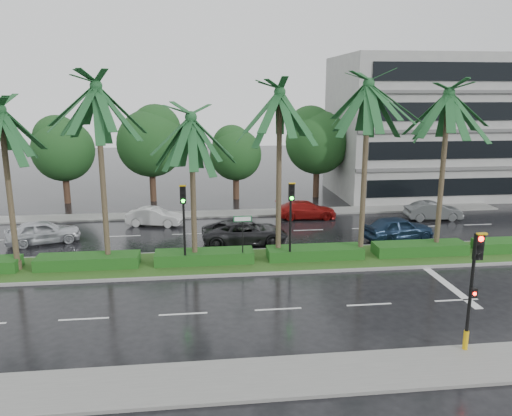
{
  "coord_description": "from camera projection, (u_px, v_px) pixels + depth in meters",
  "views": [
    {
      "loc": [
        -3.24,
        -24.37,
        9.01
      ],
      "look_at": [
        -0.18,
        1.5,
        2.91
      ],
      "focal_mm": 35.0,
      "sensor_mm": 36.0,
      "label": 1
    }
  ],
  "objects": [
    {
      "name": "building",
      "position": [
        427.0,
        126.0,
        43.98
      ],
      "size": [
        16.0,
        10.0,
        12.0
      ],
      "primitive_type": "cube",
      "color": "gray",
      "rests_on": "ground"
    },
    {
      "name": "car_white",
      "position": [
        154.0,
        217.0,
        34.26
      ],
      "size": [
        2.1,
        3.97,
        1.24
      ],
      "primitive_type": "imported",
      "rotation": [
        0.0,
        0.0,
        1.35
      ],
      "color": "#B2B2B2",
      "rests_on": "ground"
    },
    {
      "name": "signal_median_left",
      "position": [
        184.0,
        214.0,
        25.14
      ],
      "size": [
        0.34,
        0.42,
        4.36
      ],
      "color": "black",
      "rests_on": "median"
    },
    {
      "name": "ground",
      "position": [
        263.0,
        269.0,
        25.99
      ],
      "size": [
        120.0,
        120.0,
        0.0
      ],
      "primitive_type": "plane",
      "color": "black",
      "rests_on": "ground"
    },
    {
      "name": "near_sidewalk",
      "position": [
        304.0,
        375.0,
        16.12
      ],
      "size": [
        40.0,
        2.4,
        0.12
      ],
      "primitive_type": "cube",
      "color": "slate",
      "rests_on": "ground"
    },
    {
      "name": "palm_row",
      "position": [
        236.0,
        110.0,
        24.99
      ],
      "size": [
        26.3,
        4.2,
        10.05
      ],
      "color": "#3C2D23",
      "rests_on": "median"
    },
    {
      "name": "signal_near",
      "position": [
        473.0,
        287.0,
        17.03
      ],
      "size": [
        0.34,
        0.45,
        4.36
      ],
      "color": "black",
      "rests_on": "near_sidewalk"
    },
    {
      "name": "median",
      "position": [
        260.0,
        261.0,
        26.94
      ],
      "size": [
        36.0,
        4.0,
        0.15
      ],
      "color": "gray",
      "rests_on": "ground"
    },
    {
      "name": "lane_markings",
      "position": [
        322.0,
        269.0,
        25.92
      ],
      "size": [
        34.0,
        13.06,
        0.01
      ],
      "color": "silver",
      "rests_on": "ground"
    },
    {
      "name": "car_blue",
      "position": [
        398.0,
        228.0,
        30.84
      ],
      "size": [
        2.67,
        4.7,
        1.51
      ],
      "primitive_type": "imported",
      "rotation": [
        0.0,
        0.0,
        1.78
      ],
      "color": "#162943",
      "rests_on": "ground"
    },
    {
      "name": "car_grey",
      "position": [
        433.0,
        211.0,
        35.77
      ],
      "size": [
        1.62,
        4.05,
        1.31
      ],
      "primitive_type": "imported",
      "rotation": [
        0.0,
        0.0,
        1.51
      ],
      "color": "#4F5253",
      "rests_on": "ground"
    },
    {
      "name": "far_sidewalk",
      "position": [
        242.0,
        213.0,
        37.58
      ],
      "size": [
        40.0,
        2.0,
        0.12
      ],
      "primitive_type": "cube",
      "color": "slate",
      "rests_on": "ground"
    },
    {
      "name": "signal_median_right",
      "position": [
        291.0,
        211.0,
        25.77
      ],
      "size": [
        0.34,
        0.42,
        4.36
      ],
      "color": "black",
      "rests_on": "median"
    },
    {
      "name": "street_sign",
      "position": [
        243.0,
        228.0,
        25.86
      ],
      "size": [
        0.95,
        0.09,
        2.6
      ],
      "color": "black",
      "rests_on": "median"
    },
    {
      "name": "bg_trees",
      "position": [
        231.0,
        143.0,
        41.87
      ],
      "size": [
        32.9,
        5.56,
        8.03
      ],
      "color": "#372319",
      "rests_on": "ground"
    },
    {
      "name": "car_silver",
      "position": [
        43.0,
        232.0,
        30.19
      ],
      "size": [
        2.91,
        4.58,
        1.45
      ],
      "primitive_type": "imported",
      "rotation": [
        0.0,
        0.0,
        1.87
      ],
      "color": "silver",
      "rests_on": "ground"
    },
    {
      "name": "car_darkgrey",
      "position": [
        245.0,
        232.0,
        30.11
      ],
      "size": [
        2.6,
        5.28,
        1.44
      ],
      "primitive_type": "imported",
      "rotation": [
        0.0,
        0.0,
        1.61
      ],
      "color": "#242326",
      "rests_on": "ground"
    },
    {
      "name": "hedge",
      "position": [
        260.0,
        254.0,
        26.86
      ],
      "size": [
        35.2,
        1.4,
        0.6
      ],
      "color": "#144917",
      "rests_on": "median"
    },
    {
      "name": "car_red",
      "position": [
        306.0,
        210.0,
        36.18
      ],
      "size": [
        2.02,
        4.47,
        1.27
      ],
      "primitive_type": "imported",
      "rotation": [
        0.0,
        0.0,
        1.52
      ],
      "color": "maroon",
      "rests_on": "ground"
    }
  ]
}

